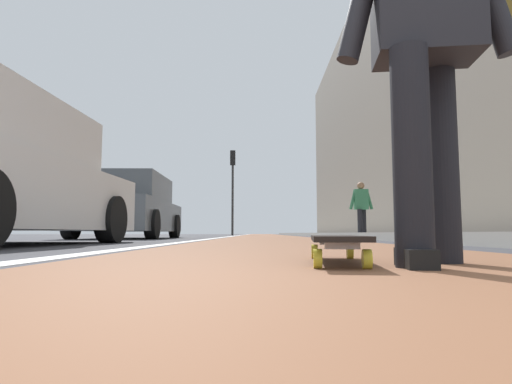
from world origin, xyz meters
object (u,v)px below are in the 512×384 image
Objects in this scene: parked_car_mid at (130,209)px; pedestrian_distant at (361,206)px; skateboard at (336,241)px; traffic_light at (233,177)px; skater_person at (425,31)px.

pedestrian_distant is (2.67, -6.08, 0.24)m from parked_car_mid.
pedestrian_distant reaches higher than skateboard.
traffic_light is (13.48, -1.61, 2.50)m from parked_car_mid.
skater_person is 11.42m from pedestrian_distant.
skater_person is at bearing -113.26° from skateboard.
pedestrian_distant is (-10.82, -4.48, -2.26)m from traffic_light.
traffic_light is at bearing 5.47° from skater_person.
pedestrian_distant reaches higher than parked_car_mid.
pedestrian_distant is at bearing -157.52° from traffic_light.
skateboard is 0.18× the size of traffic_light.
skater_person is at bearing -156.39° from parked_car_mid.
parked_car_mid is 13.81m from traffic_light.
skater_person is (-0.15, -0.35, 0.84)m from skateboard.
traffic_light is at bearing -6.81° from parked_car_mid.
parked_car_mid is at bearing 173.19° from traffic_light.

